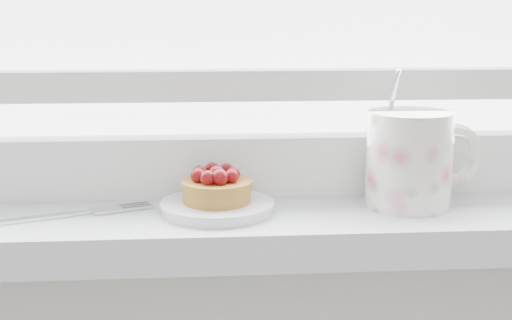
{
  "coord_description": "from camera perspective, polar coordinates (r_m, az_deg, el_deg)",
  "views": [
    {
      "loc": [
        -0.07,
        1.14,
        1.16
      ],
      "look_at": [
        -0.01,
        1.88,
        1.0
      ],
      "focal_mm": 50.0,
      "sensor_mm": 36.0,
      "label": 1
    }
  ],
  "objects": [
    {
      "name": "fork",
      "position": [
        0.79,
        -15.77,
        -4.32
      ],
      "size": [
        0.2,
        0.09,
        0.0
      ],
      "color": "silver",
      "rests_on": "windowsill"
    },
    {
      "name": "floral_mug",
      "position": [
        0.81,
        12.38,
        0.22
      ],
      "size": [
        0.14,
        0.11,
        0.15
      ],
      "color": "silver",
      "rests_on": "windowsill"
    },
    {
      "name": "saucer",
      "position": [
        0.78,
        -3.13,
        -3.79
      ],
      "size": [
        0.12,
        0.12,
        0.01
      ],
      "primitive_type": "cylinder",
      "color": "silver",
      "rests_on": "windowsill"
    },
    {
      "name": "raspberry_tart",
      "position": [
        0.77,
        -3.17,
        -2.12
      ],
      "size": [
        0.08,
        0.08,
        0.04
      ],
      "color": "brown",
      "rests_on": "saucer"
    }
  ]
}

